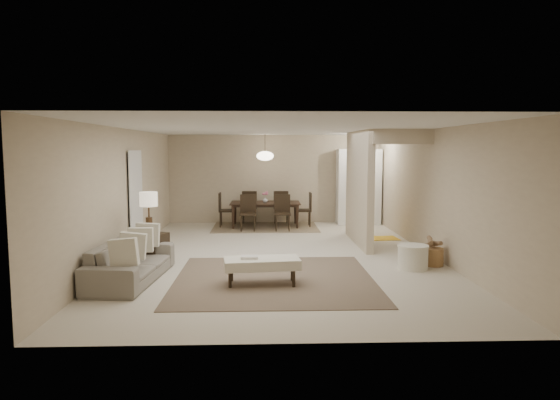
{
  "coord_description": "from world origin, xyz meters",
  "views": [
    {
      "loc": [
        -0.34,
        -9.73,
        2.11
      ],
      "look_at": [
        0.02,
        0.58,
        1.05
      ],
      "focal_mm": 32.0,
      "sensor_mm": 36.0,
      "label": 1
    }
  ],
  "objects_px": {
    "ottoman_bench": "(262,264)",
    "pantry_cabinet": "(358,187)",
    "round_pouf": "(413,257)",
    "dining_table": "(265,215)",
    "sofa": "(131,262)",
    "side_table": "(150,249)",
    "wicker_basket": "(433,257)"
  },
  "relations": [
    {
      "from": "pantry_cabinet",
      "to": "dining_table",
      "type": "relative_size",
      "value": 1.12
    },
    {
      "from": "pantry_cabinet",
      "to": "dining_table",
      "type": "distance_m",
      "value": 2.76
    },
    {
      "from": "ottoman_bench",
      "to": "round_pouf",
      "type": "height_order",
      "value": "round_pouf"
    },
    {
      "from": "wicker_basket",
      "to": "dining_table",
      "type": "bearing_deg",
      "value": 123.13
    },
    {
      "from": "side_table",
      "to": "dining_table",
      "type": "bearing_deg",
      "value": 64.24
    },
    {
      "from": "round_pouf",
      "to": "dining_table",
      "type": "height_order",
      "value": "dining_table"
    },
    {
      "from": "sofa",
      "to": "side_table",
      "type": "relative_size",
      "value": 3.71
    },
    {
      "from": "ottoman_bench",
      "to": "dining_table",
      "type": "height_order",
      "value": "dining_table"
    },
    {
      "from": "sofa",
      "to": "ottoman_bench",
      "type": "xyz_separation_m",
      "value": [
        2.09,
        -0.3,
        0.02
      ]
    },
    {
      "from": "ottoman_bench",
      "to": "pantry_cabinet",
      "type": "bearing_deg",
      "value": 60.22
    },
    {
      "from": "side_table",
      "to": "dining_table",
      "type": "height_order",
      "value": "dining_table"
    },
    {
      "from": "sofa",
      "to": "ottoman_bench",
      "type": "height_order",
      "value": "sofa"
    },
    {
      "from": "side_table",
      "to": "wicker_basket",
      "type": "relative_size",
      "value": 1.54
    },
    {
      "from": "sofa",
      "to": "dining_table",
      "type": "xyz_separation_m",
      "value": [
        2.18,
        5.51,
        0.02
      ]
    },
    {
      "from": "side_table",
      "to": "round_pouf",
      "type": "distance_m",
      "value": 4.73
    },
    {
      "from": "pantry_cabinet",
      "to": "ottoman_bench",
      "type": "height_order",
      "value": "pantry_cabinet"
    },
    {
      "from": "sofa",
      "to": "side_table",
      "type": "height_order",
      "value": "sofa"
    },
    {
      "from": "round_pouf",
      "to": "dining_table",
      "type": "distance_m",
      "value": 5.52
    },
    {
      "from": "side_table",
      "to": "wicker_basket",
      "type": "bearing_deg",
      "value": -2.46
    },
    {
      "from": "ottoman_bench",
      "to": "dining_table",
      "type": "xyz_separation_m",
      "value": [
        0.08,
        5.81,
        -0.0
      ]
    },
    {
      "from": "sofa",
      "to": "round_pouf",
      "type": "distance_m",
      "value": 4.8
    },
    {
      "from": "wicker_basket",
      "to": "ottoman_bench",
      "type": "bearing_deg",
      "value": -159.13
    },
    {
      "from": "ottoman_bench",
      "to": "round_pouf",
      "type": "bearing_deg",
      "value": 12.9
    },
    {
      "from": "pantry_cabinet",
      "to": "round_pouf",
      "type": "distance_m",
      "value": 5.4
    },
    {
      "from": "side_table",
      "to": "round_pouf",
      "type": "xyz_separation_m",
      "value": [
        4.7,
        -0.47,
        -0.08
      ]
    },
    {
      "from": "ottoman_bench",
      "to": "round_pouf",
      "type": "xyz_separation_m",
      "value": [
        2.66,
        0.93,
        -0.12
      ]
    },
    {
      "from": "wicker_basket",
      "to": "dining_table",
      "type": "height_order",
      "value": "dining_table"
    },
    {
      "from": "pantry_cabinet",
      "to": "round_pouf",
      "type": "relative_size",
      "value": 3.87
    },
    {
      "from": "ottoman_bench",
      "to": "side_table",
      "type": "xyz_separation_m",
      "value": [
        -2.04,
        1.4,
        -0.05
      ]
    },
    {
      "from": "pantry_cabinet",
      "to": "wicker_basket",
      "type": "height_order",
      "value": "pantry_cabinet"
    },
    {
      "from": "sofa",
      "to": "dining_table",
      "type": "height_order",
      "value": "dining_table"
    },
    {
      "from": "ottoman_bench",
      "to": "wicker_basket",
      "type": "relative_size",
      "value": 3.25
    }
  ]
}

